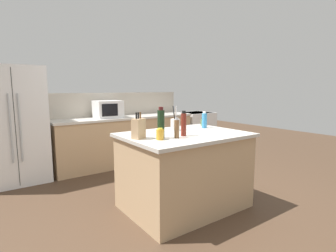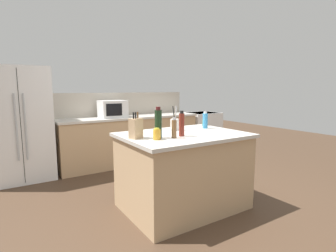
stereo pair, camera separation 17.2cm
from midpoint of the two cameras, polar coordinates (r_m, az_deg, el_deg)
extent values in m
plane|color=#473323|center=(3.49, 4.73, -17.05)|extent=(14.00, 14.00, 0.00)
cube|color=tan|center=(5.30, -7.14, -3.14)|extent=(2.79, 0.62, 0.90)
cube|color=beige|center=(5.23, -7.23, 1.92)|extent=(2.83, 0.66, 0.04)
cube|color=#B2A899|center=(5.50, -8.69, 4.80)|extent=(2.79, 0.03, 0.46)
cube|color=tan|center=(3.32, 4.82, -10.00)|extent=(1.42, 1.03, 0.90)
cube|color=beige|center=(3.21, 4.92, -1.99)|extent=(1.48, 1.09, 0.04)
cube|color=white|center=(4.79, -28.75, 0.33)|extent=(0.94, 0.72, 1.83)
cube|color=#2D2D2D|center=(4.44, -28.41, -0.21)|extent=(0.01, 0.00, 1.74)
cylinder|color=#ADB2B7|center=(4.41, -29.17, -0.30)|extent=(0.02, 0.02, 1.00)
cylinder|color=#ADB2B7|center=(4.42, -27.62, -0.18)|extent=(0.02, 0.02, 1.00)
cube|color=white|center=(6.29, 8.10, -1.27)|extent=(0.76, 0.64, 0.92)
cube|color=black|center=(6.08, 10.08, -2.76)|extent=(0.61, 0.01, 0.41)
cube|color=black|center=(6.24, 8.18, 2.81)|extent=(0.68, 0.58, 0.02)
cube|color=white|center=(5.07, -11.01, 3.67)|extent=(0.49, 0.38, 0.32)
cube|color=black|center=(4.87, -10.64, 3.50)|extent=(0.30, 0.01, 0.22)
cube|color=tan|center=(2.87, -5.31, -0.55)|extent=(0.16, 0.14, 0.22)
cylinder|color=black|center=(2.83, -5.79, 2.27)|extent=(0.02, 0.02, 0.07)
cylinder|color=black|center=(2.86, -5.35, 2.33)|extent=(0.02, 0.02, 0.07)
cylinder|color=brown|center=(2.88, -4.92, 2.38)|extent=(0.02, 0.02, 0.07)
cylinder|color=beige|center=(3.43, 2.96, 0.30)|extent=(0.12, 0.12, 0.15)
cylinder|color=olive|center=(3.43, 3.09, 2.91)|extent=(0.01, 0.05, 0.18)
cylinder|color=black|center=(3.41, 2.69, 2.87)|extent=(0.01, 0.05, 0.18)
cylinder|color=#B2B2B7|center=(3.40, 3.16, 2.86)|extent=(0.01, 0.03, 0.18)
cylinder|color=brown|center=(2.89, 3.04, -0.67)|extent=(0.05, 0.05, 0.20)
cylinder|color=#B2B2B7|center=(2.87, 3.06, 1.55)|extent=(0.04, 0.04, 0.02)
cylinder|color=#567038|center=(3.89, 9.10, 0.80)|extent=(0.06, 0.06, 0.10)
cylinder|color=black|center=(3.88, 9.12, 1.67)|extent=(0.04, 0.04, 0.02)
cylinder|color=#3384BC|center=(3.65, 9.43, 1.11)|extent=(0.07, 0.07, 0.20)
cylinder|color=white|center=(3.64, 9.47, 2.90)|extent=(0.05, 0.05, 0.02)
cylinder|color=maroon|center=(3.01, 4.63, 0.25)|extent=(0.06, 0.06, 0.26)
cylinder|color=black|center=(2.99, 4.66, 3.04)|extent=(0.04, 0.04, 0.03)
cylinder|color=black|center=(2.87, -0.42, 0.39)|extent=(0.08, 0.08, 0.31)
cylinder|color=#4C1919|center=(2.86, -0.43, 3.84)|extent=(0.05, 0.05, 0.04)
cylinder|color=gold|center=(2.80, -0.68, -1.87)|extent=(0.08, 0.08, 0.11)
cylinder|color=gold|center=(2.79, -0.69, -0.60)|extent=(0.05, 0.05, 0.02)
camera|label=1|loc=(0.09, -88.58, 0.20)|focal=28.00mm
camera|label=2|loc=(0.09, 91.42, -0.20)|focal=28.00mm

